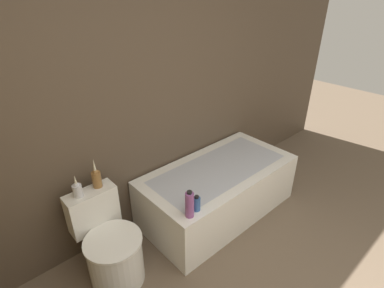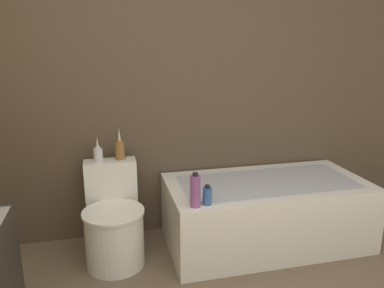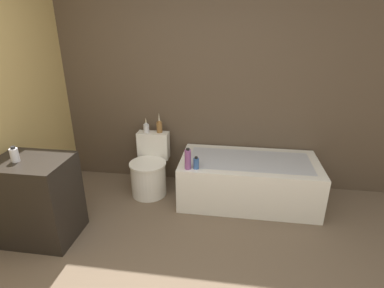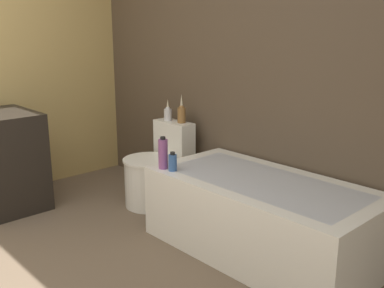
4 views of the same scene
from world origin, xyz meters
The scene contains 9 objects.
wall_back_tiled centered at (0.00, 2.22, 1.30)m, with size 6.40×0.06×2.60m.
bathtub centered at (0.72, 1.78, 0.26)m, with size 1.56×0.79×0.52m.
toilet centered at (-0.47, 1.80, 0.28)m, with size 0.44×0.59×0.70m.
vanity_counter centered at (-1.28, 0.82, 0.41)m, with size 0.67×0.52×0.83m.
soap_bottle_glass centered at (-1.38, 0.78, 0.89)m, with size 0.07×0.07×0.14m.
vase_gold centered at (-0.55, 2.03, 0.77)m, with size 0.07×0.07×0.19m.
vase_silver centered at (-0.39, 2.04, 0.79)m, with size 0.07×0.07×0.25m.
shampoo_bottle_tall centered at (0.06, 1.47, 0.63)m, with size 0.07×0.07×0.24m.
shampoo_bottle_short centered at (0.15, 1.48, 0.58)m, with size 0.06×0.06×0.14m.
Camera 3 is at (0.52, -1.37, 1.96)m, focal length 28.00 mm.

